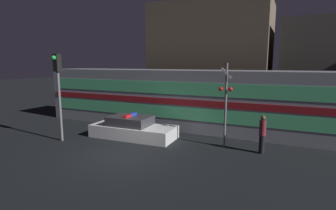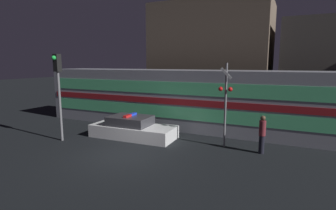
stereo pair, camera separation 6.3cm
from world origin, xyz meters
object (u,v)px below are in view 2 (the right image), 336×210
(police_car, at_px, (133,129))
(traffic_light_corner, at_px, (58,81))
(train, at_px, (198,99))
(pedestrian, at_px, (262,134))
(crossing_signal_near, at_px, (225,100))

(police_car, xyz_separation_m, traffic_light_corner, (-3.11, -2.19, 2.73))
(police_car, bearing_deg, train, 52.47)
(pedestrian, bearing_deg, crossing_signal_near, 173.76)
(pedestrian, relative_size, traffic_light_corner, 0.39)
(police_car, bearing_deg, traffic_light_corner, -147.09)
(police_car, height_order, pedestrian, pedestrian)
(train, relative_size, police_car, 4.52)
(police_car, distance_m, crossing_signal_near, 5.41)
(police_car, bearing_deg, pedestrian, 0.04)
(train, bearing_deg, traffic_light_corner, -134.27)
(crossing_signal_near, bearing_deg, police_car, -174.76)
(train, bearing_deg, pedestrian, -38.78)
(police_car, relative_size, pedestrian, 2.71)
(train, distance_m, traffic_light_corner, 8.30)
(train, xyz_separation_m, pedestrian, (4.24, -3.41, -0.94))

